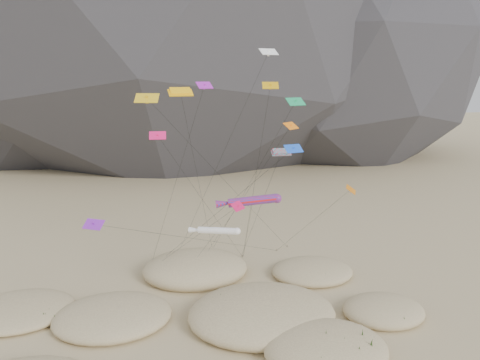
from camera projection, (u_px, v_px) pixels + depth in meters
ground at (234, 349)px, 45.42m from camera, size 500.00×500.00×0.00m
dunes at (197, 320)px, 49.45m from camera, size 50.30×36.94×3.88m
dune_grass at (220, 320)px, 49.06m from camera, size 41.09×29.03×1.55m
kite_stakes at (222, 257)px, 67.69m from camera, size 21.02×4.84×0.30m
rainbow_tube_kite at (250, 201)px, 49.76m from camera, size 7.05×16.84×13.68m
white_tube_kite at (215, 231)px, 51.93m from camera, size 5.54×13.12×9.71m
orange_parafoil at (181, 94)px, 54.94m from camera, size 6.35×9.77×24.58m
multi_parafoil at (281, 153)px, 56.76m from camera, size 4.34×9.45×17.29m
delta_kites at (235, 135)px, 52.52m from camera, size 30.04×21.07×29.11m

